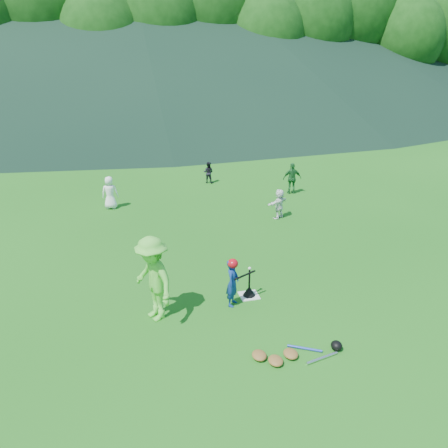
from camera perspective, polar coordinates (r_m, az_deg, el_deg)
The scene contains 14 objects.
ground at distance 10.62m, azimuth 3.28°, elevation -9.35°, with size 120.00×120.00×0.00m, color #195E15.
home_plate at distance 10.62m, azimuth 3.28°, elevation -9.31°, with size 0.45×0.45×0.02m, color silver.
baseball at distance 10.26m, azimuth 3.37°, elevation -5.81°, with size 0.08×0.08×0.08m, color white.
batter_child at distance 10.00m, azimuth 1.13°, elevation -7.68°, with size 0.41×0.27×1.14m, color navy.
adult_coach at distance 9.46m, azimuth -9.26°, elevation -7.10°, with size 1.24×0.71×1.92m, color #5CCF3C.
fielder_a at distance 16.71m, azimuth -14.68°, elevation 3.98°, with size 0.60×0.39×1.22m, color white.
fielder_b at distance 19.53m, azimuth -2.05°, elevation 6.75°, with size 0.46×0.36×0.95m, color black.
fielder_c at distance 18.16m, azimuth 8.89°, elevation 5.90°, with size 0.75×0.31×1.28m, color #1B5B28.
fielder_d at distance 15.34m, azimuth 7.21°, elevation 2.64°, with size 0.98×0.31×1.06m, color white.
batting_tee at distance 10.56m, azimuth 3.30°, elevation -8.75°, with size 0.30×0.30×0.68m.
batter_gear at distance 9.79m, azimuth 1.28°, elevation -5.30°, with size 0.71×0.33×0.50m.
equipment_pile at distance 8.80m, azimuth 8.75°, elevation -16.44°, with size 1.80×0.65×0.19m.
outfield_fence at distance 37.10m, azimuth -9.78°, elevation 13.84°, with size 70.07×0.08×1.33m.
tree_line at distance 42.72m, azimuth -10.89°, elevation 24.85°, with size 70.04×11.40×14.82m.
Camera 1 is at (-2.77, -8.69, 5.44)m, focal length 35.00 mm.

